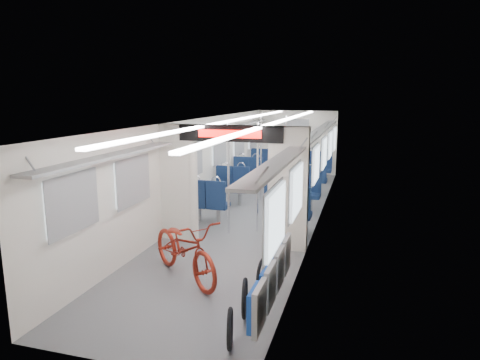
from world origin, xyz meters
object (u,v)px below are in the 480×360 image
at_px(seat_bay_far_right, 314,170).
at_px(bicycle, 185,248).
at_px(bike_hoop_a, 230,331).
at_px(stanchion_far_left, 261,159).
at_px(stanchion_near_left, 228,179).
at_px(seat_bay_far_left, 257,167).
at_px(stanchion_near_right, 257,178).
at_px(seat_bay_near_left, 221,191).
at_px(seat_bay_near_right, 295,196).
at_px(flip_bench, 273,277).
at_px(stanchion_far_right, 285,158).
at_px(bike_hoop_c, 262,276).
at_px(bike_hoop_b, 245,300).

bearing_deg(seat_bay_far_right, bicycle, -98.89).
height_order(bike_hoop_a, stanchion_far_left, stanchion_far_left).
height_order(bike_hoop_a, stanchion_near_left, stanchion_near_left).
relative_size(seat_bay_far_left, stanchion_near_left, 0.95).
relative_size(stanchion_near_right, stanchion_far_left, 1.00).
xyz_separation_m(seat_bay_near_left, seat_bay_near_right, (1.87, -0.19, 0.02)).
bearing_deg(stanchion_far_left, seat_bay_near_left, -113.83).
relative_size(flip_bench, stanchion_far_left, 0.92).
relative_size(bicycle, stanchion_near_right, 0.83).
height_order(seat_bay_near_left, stanchion_far_right, stanchion_far_right).
height_order(bike_hoop_c, stanchion_near_left, stanchion_near_left).
xyz_separation_m(bike_hoop_b, stanchion_far_right, (-0.67, 6.52, 0.91)).
height_order(seat_bay_far_right, stanchion_near_right, stanchion_near_right).
bearing_deg(stanchion_far_left, bicycle, -89.45).
distance_m(seat_bay_far_left, stanchion_far_left, 2.37).
xyz_separation_m(seat_bay_far_left, stanchion_far_left, (0.66, -2.20, 0.59)).
distance_m(bike_hoop_b, stanchion_far_right, 6.62).
distance_m(bike_hoop_c, seat_bay_far_left, 7.85).
height_order(flip_bench, stanchion_far_left, stanchion_far_left).
bearing_deg(seat_bay_far_right, seat_bay_near_right, -90.00).
height_order(bike_hoop_b, seat_bay_far_left, seat_bay_far_left).
bearing_deg(flip_bench, stanchion_far_right, 98.98).
relative_size(bike_hoop_a, bike_hoop_c, 0.96).
bearing_deg(seat_bay_far_right, stanchion_far_left, -119.78).
height_order(bike_hoop_b, stanchion_near_right, stanchion_near_right).
xyz_separation_m(bike_hoop_b, seat_bay_far_left, (-1.93, 8.42, 0.32)).
height_order(bike_hoop_a, seat_bay_far_right, seat_bay_far_right).
bearing_deg(seat_bay_near_left, stanchion_far_left, 66.17).
relative_size(bike_hoop_b, seat_bay_far_right, 0.25).
distance_m(stanchion_near_left, stanchion_far_right, 3.33).
height_order(flip_bench, bike_hoop_c, flip_bench).
bearing_deg(stanchion_far_right, flip_bench, -81.02).
height_order(flip_bench, bike_hoop_b, flip_bench).
bearing_deg(flip_bench, seat_bay_far_right, 92.89).
xyz_separation_m(bike_hoop_c, stanchion_far_right, (-0.71, 5.69, 0.92)).
relative_size(bike_hoop_b, stanchion_far_left, 0.23).
bearing_deg(stanchion_near_right, bicycle, -101.18).
relative_size(seat_bay_near_right, seat_bay_far_right, 1.05).
distance_m(bike_hoop_a, stanchion_far_right, 7.33).
bearing_deg(seat_bay_near_right, seat_bay_far_right, 90.00).
xyz_separation_m(bike_hoop_a, seat_bay_far_left, (-1.96, 9.14, 0.34)).
bearing_deg(seat_bay_near_left, bike_hoop_b, -67.80).
height_order(bike_hoop_a, seat_bay_near_right, seat_bay_near_right).
height_order(seat_bay_near_right, stanchion_near_right, stanchion_near_right).
relative_size(bike_hoop_b, bike_hoop_c, 1.05).
distance_m(seat_bay_near_right, stanchion_far_left, 2.15).
distance_m(flip_bench, seat_bay_far_right, 8.31).
bearing_deg(flip_bench, seat_bay_near_left, 116.02).
relative_size(bike_hoop_c, seat_bay_near_right, 0.22).
xyz_separation_m(seat_bay_near_right, seat_bay_far_right, (-0.00, 3.79, -0.01)).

